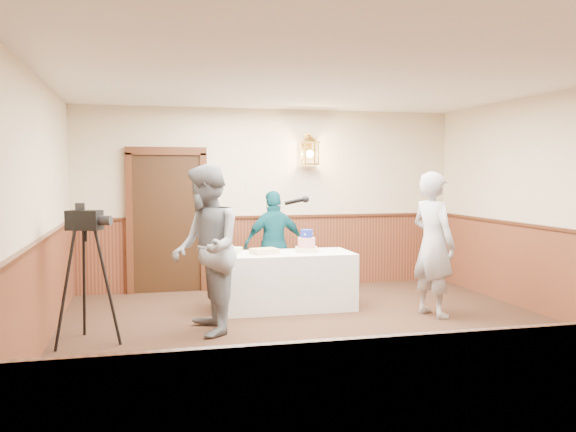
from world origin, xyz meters
name	(u,v)px	position (x,y,z in m)	size (l,w,h in m)	color
ground	(340,347)	(0.00, 0.00, 0.00)	(7.00, 7.00, 0.00)	black
room_shell	(323,199)	(-0.05, 0.45, 1.52)	(6.02, 7.02, 2.81)	beige
display_table	(284,281)	(-0.14, 1.90, 0.38)	(1.80, 0.80, 0.75)	silver
tiered_cake	(307,243)	(0.17, 1.94, 0.87)	(0.34, 0.34, 0.30)	beige
sheet_cake_yellow	(264,251)	(-0.42, 1.85, 0.78)	(0.33, 0.25, 0.07)	tan
sheet_cake_green	(230,250)	(-0.85, 2.05, 0.79)	(0.30, 0.24, 0.07)	#B4E8A4
interviewer	(206,249)	(-1.28, 0.87, 0.95)	(1.56, 0.97, 1.90)	slate
baker	(433,244)	(1.58, 1.07, 0.91)	(0.66, 0.44, 1.82)	#999A9F
assistant_p	(274,244)	(-0.10, 2.69, 0.77)	(0.91, 0.38, 1.55)	#0C454F
tv_camera_rig	(86,284)	(-2.56, 0.77, 0.63)	(0.55, 0.52, 1.41)	black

